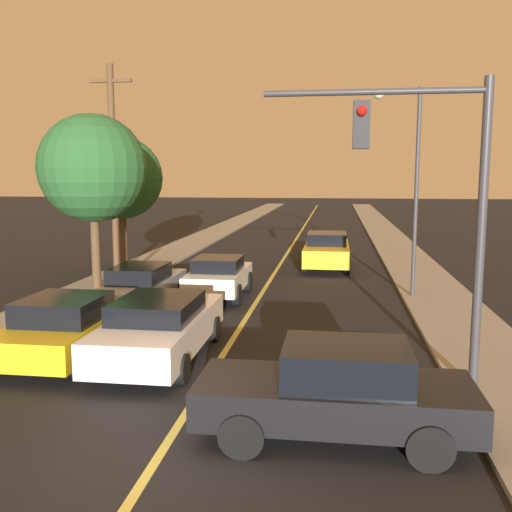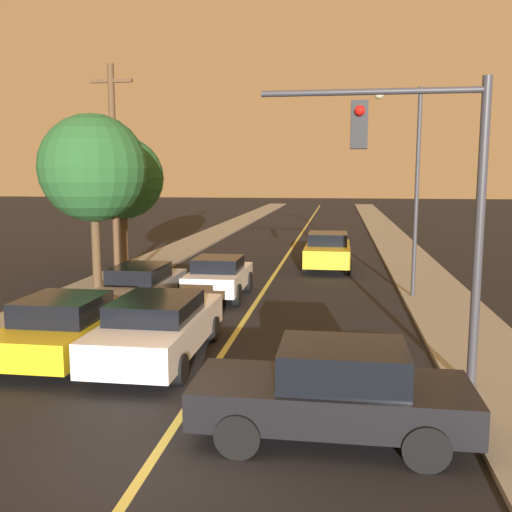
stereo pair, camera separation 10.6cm
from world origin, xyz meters
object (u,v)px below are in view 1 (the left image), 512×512
Objects in this scene: utility_pole_left at (113,173)px; tree_left_far at (121,178)px; car_crossing_right at (337,391)px; traffic_signal_mast at (431,182)px; tree_left_near at (93,168)px; car_outer_lane_second at (141,286)px; car_far_oncoming at (327,250)px; car_near_lane_front at (160,326)px; car_outer_lane_front at (67,327)px; streetlamp_right at (406,165)px; car_near_lane_second at (219,276)px.

tree_left_far is (-1.39, 4.37, -0.22)m from utility_pole_left.
traffic_signal_mast reaches higher than car_crossing_right.
tree_left_near reaches higher than tree_left_far.
car_outer_lane_second is 10.56m from car_far_oncoming.
car_near_lane_front is 9.60m from utility_pole_left.
traffic_signal_mast reaches higher than car_outer_lane_second.
car_outer_lane_front is 13.37m from tree_left_far.
traffic_signal_mast is at bearing -42.26° from utility_pole_left.
tree_left_far is at bearing 107.69° from utility_pole_left.
car_near_lane_front is 1.13× the size of car_crossing_right.
streetlamp_right is 1.11× the size of tree_left_near.
car_near_lane_second is 0.54× the size of streetlamp_right.
streetlamp_right reaches higher than car_far_oncoming.
car_near_lane_second is 10.38m from traffic_signal_mast.
car_far_oncoming is 1.09× the size of car_crossing_right.
car_near_lane_second is 7.33m from car_outer_lane_front.
car_near_lane_second is at bearing -172.64° from streetlamp_right.
car_near_lane_front is at bearing -57.27° from tree_left_near.
tree_left_far is at bearing 130.24° from traffic_signal_mast.
tree_left_near reaches higher than car_outer_lane_second.
car_crossing_right is 18.81m from tree_left_far.
car_crossing_right is (6.27, -3.31, 0.05)m from car_outer_lane_front.
utility_pole_left reaches higher than car_crossing_right.
car_near_lane_front is 0.72× the size of streetlamp_right.
car_outer_lane_second is at bearing 90.00° from car_outer_lane_front.
car_far_oncoming is at bearing 113.74° from streetlamp_right.
streetlamp_right is at bearing -11.48° from car_crossing_right.
tree_left_far reaches higher than car_near_lane_front.
traffic_signal_mast is (5.79, -7.93, 3.36)m from car_near_lane_second.
car_outer_lane_second is 8.74m from tree_left_far.
car_near_lane_second is 8.51m from tree_left_far.
car_outer_lane_second is at bearing 36.42° from car_crossing_right.
utility_pole_left is 0.76m from tree_left_near.
streetlamp_right is (6.35, 0.82, 3.85)m from car_near_lane_second.
car_near_lane_second is 7.89m from car_far_oncoming.
car_outer_lane_second is 0.58× the size of utility_pole_left.
tree_left_near is at bearing 122.73° from car_near_lane_front.
car_far_oncoming is at bearing 62.65° from car_near_lane_second.
car_near_lane_front reaches higher than car_outer_lane_second.
car_outer_lane_front is at bearing -76.23° from utility_pole_left.
car_far_oncoming is (5.81, 14.00, 0.08)m from car_outer_lane_front.
car_crossing_right is at bearing -54.14° from utility_pole_left.
utility_pole_left is (-4.17, 1.13, 3.58)m from car_near_lane_second.
car_far_oncoming is 17.32m from car_crossing_right.
traffic_signal_mast is at bearing -53.86° from car_near_lane_second.
car_crossing_right reaches higher than car_near_lane_second.
car_outer_lane_front is 15.16m from car_far_oncoming.
car_far_oncoming is 0.83× the size of tree_left_far.
tree_left_far reaches higher than car_crossing_right.
tree_left_near is (-8.44, -6.27, 3.67)m from car_far_oncoming.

